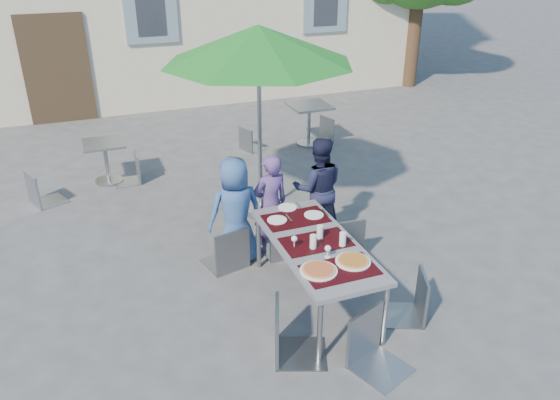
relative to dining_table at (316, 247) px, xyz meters
name	(u,v)px	position (x,y,z in m)	size (l,w,h in m)	color
ground	(277,299)	(-0.36, 0.19, -0.70)	(90.00, 90.00, 0.00)	#434346
dining_table	(316,247)	(0.00, 0.00, 0.00)	(0.80, 1.85, 0.76)	#4C4C51
pizza_near_left	(319,270)	(-0.20, -0.50, 0.07)	(0.36, 0.36, 0.03)	white
pizza_near_right	(353,261)	(0.18, -0.48, 0.07)	(0.34, 0.34, 0.03)	white
glassware	(322,239)	(0.03, -0.08, 0.13)	(0.54, 0.43, 0.15)	silver
place_settings	(293,214)	(0.01, 0.65, 0.06)	(0.69, 0.50, 0.01)	white
child_0	(236,212)	(-0.54, 1.10, -0.03)	(0.66, 0.43, 1.34)	#315087
child_1	(270,204)	(-0.07, 1.19, -0.05)	(0.47, 0.31, 1.29)	#553B79
child_2	(318,188)	(0.63, 1.32, -0.01)	(0.66, 0.38, 1.36)	#191C37
chair_0	(227,224)	(-0.68, 0.98, -0.09)	(0.55, 0.55, 1.02)	gray
chair_1	(283,214)	(0.03, 1.00, -0.12)	(0.45, 0.46, 0.98)	gray
chair_2	(345,213)	(0.71, 0.72, -0.09)	(0.50, 0.51, 1.03)	gray
chair_3	(289,301)	(-0.56, -0.67, -0.07)	(0.61, 0.61, 1.06)	gray
chair_4	(415,270)	(0.83, -0.59, -0.12)	(0.57, 0.57, 0.98)	slate
chair_5	(376,311)	(0.11, -1.06, -0.09)	(0.59, 0.60, 1.03)	gray
patio_umbrella	(258,46)	(0.14, 2.19, 1.65)	(2.48, 2.48, 2.60)	#AAACB2
cafe_table_0	(106,157)	(-1.79, 4.09, -0.26)	(0.63, 0.63, 0.68)	#AAACB2
bg_chair_l_0	(36,168)	(-2.78, 3.61, -0.13)	(0.57, 0.56, 0.97)	#93999F
bg_chair_r_0	(129,151)	(-1.43, 3.96, -0.17)	(0.41, 0.40, 0.90)	gray
cafe_table_1	(309,117)	(1.90, 4.53, -0.15)	(0.72, 0.72, 0.78)	#AAACB2
bg_chair_l_1	(249,125)	(0.77, 4.64, -0.21)	(0.49, 0.48, 0.84)	gray
bg_chair_r_1	(324,116)	(2.24, 4.60, -0.19)	(0.49, 0.49, 0.87)	gray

